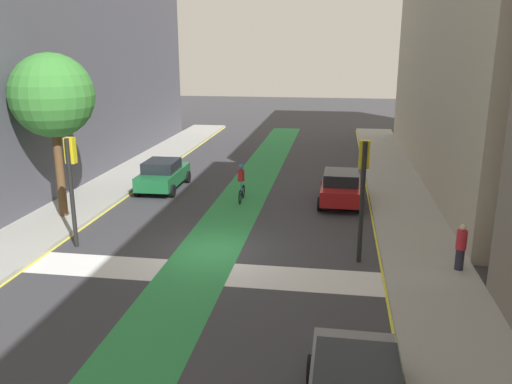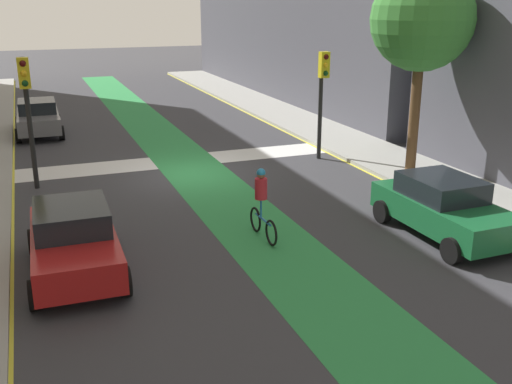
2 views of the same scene
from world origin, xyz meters
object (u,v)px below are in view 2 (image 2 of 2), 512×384
Objects in this scene: car_red_right_far at (74,240)px; street_tree_near at (422,20)px; cyclist_in_lane at (262,202)px; car_green_left_far at (443,207)px; car_grey_right_near at (38,117)px; traffic_signal_near_left at (322,85)px; traffic_signal_near_right at (27,98)px.

car_red_right_far is 0.61× the size of street_tree_near.
cyclist_in_lane is (-4.74, -0.48, 0.17)m from car_red_right_far.
car_green_left_far is 1.00× the size of car_grey_right_near.
car_green_left_far and car_red_right_far have the same top height.
car_green_left_far is (0.61, 8.28, -2.09)m from traffic_signal_near_left.
traffic_signal_near_right is 1.01× the size of car_red_right_far.
traffic_signal_near_right is at bearing -50.47° from cyclist_in_lane.
traffic_signal_near_left is 12.33m from car_red_right_far.
street_tree_near is (-11.94, -4.24, 4.49)m from car_red_right_far.
car_red_right_far is at bearing 19.54° from street_tree_near.
street_tree_near is (-12.20, 11.54, 4.49)m from car_grey_right_near.
traffic_signal_near_left is (-10.46, -0.16, -0.10)m from traffic_signal_near_right.
car_grey_right_near is at bearing -43.41° from street_tree_near.
cyclist_in_lane is (5.07, 6.69, -1.92)m from traffic_signal_near_left.
car_green_left_far is at bearing 160.39° from cyclist_in_lane.
traffic_signal_near_right reaches higher than car_grey_right_near.
traffic_signal_near_left is 0.97× the size of car_green_left_far.
car_red_right_far is (-0.64, 7.00, -2.19)m from traffic_signal_near_right.
car_grey_right_near is at bearing -71.89° from cyclist_in_lane.
traffic_signal_near_left is at bearing -143.87° from car_red_right_far.
traffic_signal_near_right is 2.30× the size of cyclist_in_lane.
car_green_left_far is 7.50m from street_tree_near.
car_red_right_far is 1.00× the size of car_grey_right_near.
car_green_left_far is at bearing 173.10° from car_red_right_far.
car_grey_right_near is (10.08, -8.61, -2.09)m from traffic_signal_near_left.
traffic_signal_near_right is 10.46m from traffic_signal_near_left.
car_green_left_far and car_grey_right_near have the same top height.
car_red_right_far is (9.21, -1.11, 0.00)m from car_green_left_far.
street_tree_near reaches higher than car_green_left_far.
traffic_signal_near_left is 0.97× the size of car_red_right_far.
traffic_signal_near_right is 7.36m from car_red_right_far.
car_grey_right_near is 2.27× the size of cyclist_in_lane.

